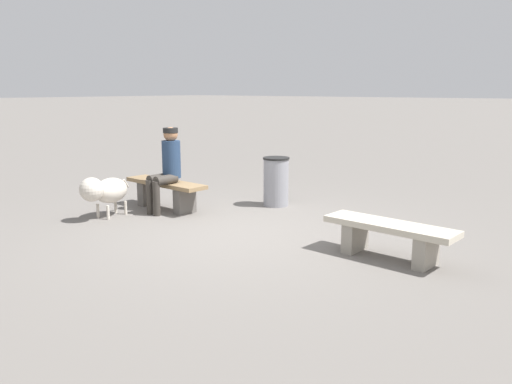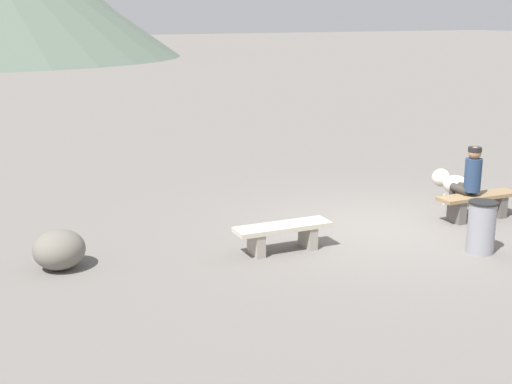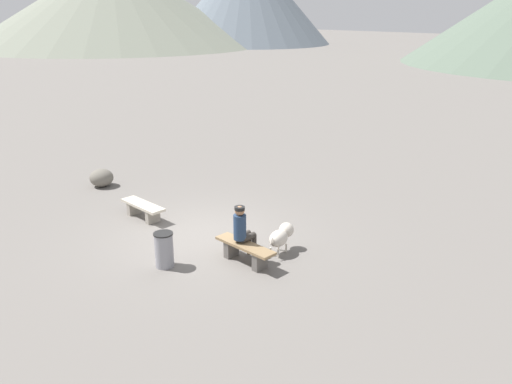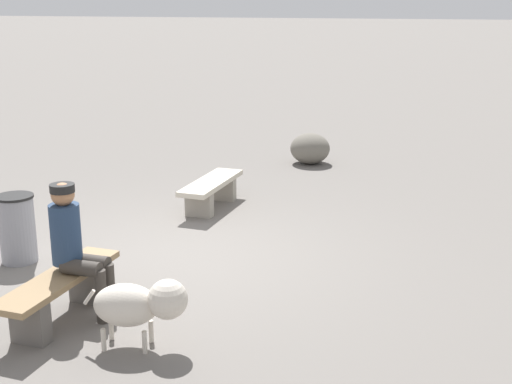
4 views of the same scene
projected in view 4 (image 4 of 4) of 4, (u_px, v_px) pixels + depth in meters
name	position (u px, v px, depth m)	size (l,w,h in m)	color
ground	(172.00, 260.00, 8.23)	(210.00, 210.00, 0.06)	slate
bench_left	(211.00, 189.00, 10.10)	(1.54, 0.51, 0.42)	gray
bench_right	(60.00, 291.00, 6.54)	(1.60, 0.48, 0.46)	#605B56
seated_person	(74.00, 241.00, 6.54)	(0.32, 0.59, 1.33)	navy
dog	(140.00, 303.00, 6.00)	(0.47, 0.94, 0.65)	beige
trash_bin	(17.00, 229.00, 8.00)	(0.44, 0.44, 0.81)	gray
boulder	(310.00, 148.00, 12.86)	(0.75, 0.73, 0.57)	#6B665B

